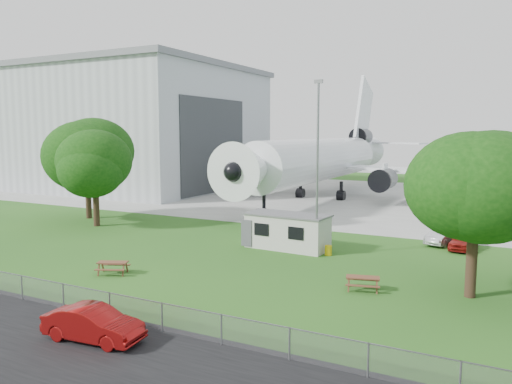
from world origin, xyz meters
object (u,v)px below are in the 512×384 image
at_px(airliner, 323,158).
at_px(picnic_east, 363,290).
at_px(picnic_west, 113,274).
at_px(hangar, 114,127).
at_px(car_centre_sedan, 93,324).
at_px(site_cabin, 288,231).

distance_m(airliner, picnic_east, 39.17).
bearing_deg(picnic_east, picnic_west, -179.66).
height_order(hangar, car_centre_sedan, hangar).
bearing_deg(site_cabin, airliner, 104.78).
height_order(hangar, airliner, hangar).
bearing_deg(car_centre_sedan, hangar, 36.29).
bearing_deg(picnic_east, site_cabin, 121.94).
distance_m(picnic_east, car_centre_sedan, 14.25).
bearing_deg(hangar, picnic_west, -47.26).
bearing_deg(airliner, car_centre_sedan, -81.51).
xyz_separation_m(airliner, site_cabin, (7.53, -28.55, -3.96)).
bearing_deg(picnic_east, airliner, 98.18).
distance_m(airliner, picnic_west, 39.99).
relative_size(picnic_east, car_centre_sedan, 0.42).
bearing_deg(site_cabin, hangar, 146.60).
distance_m(hangar, airliner, 36.21).
relative_size(hangar, site_cabin, 6.30).
bearing_deg(hangar, picnic_east, -35.04).
bearing_deg(car_centre_sedan, picnic_west, 33.07).
height_order(airliner, site_cabin, airliner).
xyz_separation_m(hangar, picnic_east, (51.14, -35.87, -9.41)).
bearing_deg(hangar, car_centre_sedan, -47.86).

